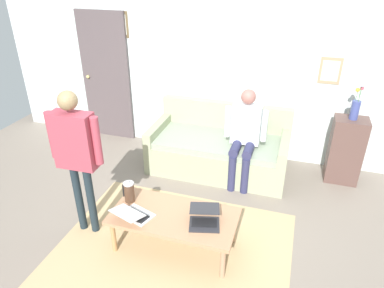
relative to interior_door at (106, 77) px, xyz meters
name	(u,v)px	position (x,y,z in m)	size (l,w,h in m)	color
ground_plane	(167,239)	(-1.83, 2.11, -1.02)	(7.68, 7.68, 0.00)	gray
area_rug	(172,252)	(-1.94, 2.28, -1.02)	(2.40, 1.97, 0.01)	tan
back_wall	(219,65)	(-1.83, -0.09, 0.33)	(7.04, 0.11, 2.70)	silver
interior_door	(106,77)	(0.00, 0.00, 0.00)	(0.82, 0.09, 2.05)	#524648
couch	(219,149)	(-2.01, 0.49, -0.72)	(1.91, 0.94, 0.88)	#949C7A
coffee_table	(174,218)	(-1.94, 2.18, -0.65)	(1.28, 0.64, 0.41)	#AD7B58
laptop_left	(134,214)	(-1.58, 2.34, -0.57)	(0.41, 0.43, 0.14)	silver
laptop_center	(204,219)	(-2.27, 2.20, -0.56)	(0.37, 0.39, 0.13)	#28282D
french_press	(129,192)	(-1.42, 2.10, -0.49)	(0.13, 0.11, 0.26)	#4C3323
side_shelf	(345,150)	(-3.68, 0.29, -0.57)	(0.42, 0.32, 0.91)	brown
flower_vase	(356,107)	(-3.68, 0.29, 0.05)	(0.10, 0.11, 0.49)	#3C4686
person_standing	(76,147)	(-0.93, 2.22, 0.02)	(0.58, 0.20, 1.64)	#1D282F
person_seated	(245,132)	(-2.39, 0.72, -0.30)	(0.55, 0.51, 1.28)	#2D2E50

